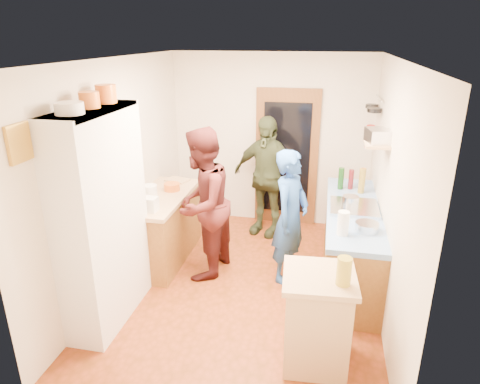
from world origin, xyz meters
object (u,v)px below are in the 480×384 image
(hutch_body, at_px, (103,219))
(person_back, at_px, (266,177))
(island_base, at_px, (316,322))
(person_left, at_px, (206,203))
(person_hob, at_px, (292,218))
(right_counter_base, at_px, (350,245))

(hutch_body, distance_m, person_back, 2.66)
(island_base, bearing_deg, person_back, 107.77)
(hutch_body, height_order, person_back, hutch_body)
(person_left, bearing_deg, person_back, 165.56)
(island_base, distance_m, person_hob, 1.47)
(person_hob, distance_m, person_back, 1.33)
(hutch_body, distance_m, person_left, 1.30)
(hutch_body, relative_size, person_back, 1.24)
(person_hob, height_order, person_back, person_back)
(island_base, bearing_deg, right_counter_base, 77.65)
(right_counter_base, distance_m, island_base, 1.64)
(right_counter_base, relative_size, person_hob, 1.36)
(hutch_body, xyz_separation_m, person_back, (1.31, 2.30, -0.21))
(hutch_body, bearing_deg, person_back, 60.32)
(person_left, bearing_deg, person_hob, 100.40)
(hutch_body, height_order, right_counter_base, hutch_body)
(right_counter_base, bearing_deg, person_left, -171.52)
(right_counter_base, height_order, person_back, person_back)
(person_hob, relative_size, person_back, 0.91)
(hutch_body, relative_size, right_counter_base, 1.00)
(hutch_body, height_order, person_hob, hutch_body)
(hutch_body, distance_m, island_base, 2.27)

